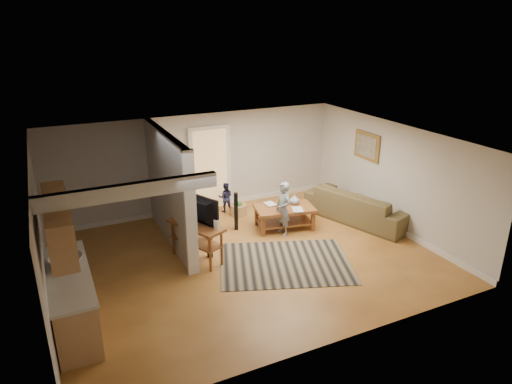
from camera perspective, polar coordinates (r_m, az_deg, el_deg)
ground at (r=9.59m, az=-1.10°, el=-8.27°), size 7.50×7.50×0.00m
room_shell at (r=9.01m, az=-8.47°, el=-0.26°), size 7.54×6.02×2.52m
area_rug at (r=9.43m, az=3.64°, el=-8.82°), size 3.14×2.73×0.01m
sofa at (r=11.64m, az=12.58°, el=-3.40°), size 1.84×2.84×0.77m
coffee_table at (r=10.80m, az=3.66°, el=-2.44°), size 1.49×1.05×0.81m
tv_console at (r=9.30m, az=-7.41°, el=-4.39°), size 0.96×1.36×1.10m
speaker_left at (r=9.45m, az=-5.86°, el=-5.02°), size 0.15×0.15×1.13m
speaker_right at (r=10.68m, az=-2.51°, el=-2.44°), size 0.12×0.12×0.92m
toy_basket at (r=11.61m, az=-2.19°, el=-2.13°), size 0.42×0.42×0.37m
child at (r=10.65m, az=3.34°, el=-5.24°), size 0.35×0.49×1.26m
toddler at (r=11.88m, az=-3.78°, el=-2.44°), size 0.46×0.42×0.79m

